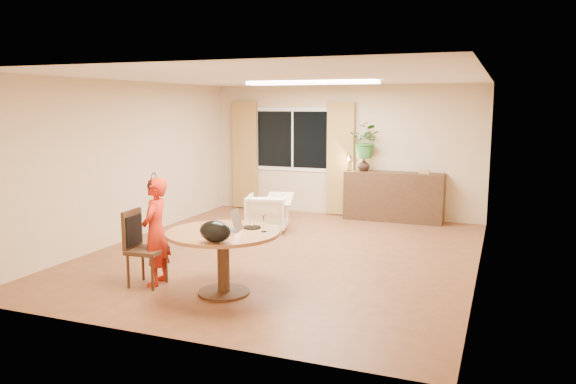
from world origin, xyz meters
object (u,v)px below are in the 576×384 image
(child, at_px, (156,231))
(dining_table, at_px, (223,245))
(armchair, at_px, (267,213))
(sideboard, at_px, (394,197))
(dining_chair, at_px, (147,248))

(child, bearing_deg, dining_table, 76.32)
(dining_table, xyz_separation_m, armchair, (-0.85, 3.26, -0.27))
(dining_table, xyz_separation_m, sideboard, (1.07, 4.93, -0.13))
(dining_table, relative_size, armchair, 1.87)
(armchair, bearing_deg, child, 73.72)
(child, height_order, sideboard, child)
(dining_chair, distance_m, sideboard, 5.42)
(dining_table, distance_m, armchair, 3.37)
(child, bearing_deg, armchair, 166.28)
(dining_chair, relative_size, sideboard, 0.50)
(dining_table, bearing_deg, dining_chair, -176.21)
(armchair, bearing_deg, dining_chair, 72.51)
(dining_table, height_order, sideboard, sideboard)
(dining_table, distance_m, sideboard, 5.04)
(dining_table, height_order, child, child)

